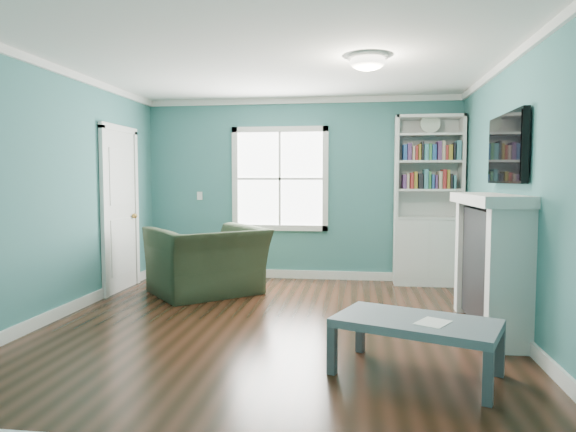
# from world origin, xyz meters

# --- Properties ---
(floor) EXTENTS (5.00, 5.00, 0.00)m
(floor) POSITION_xyz_m (0.00, 0.00, 0.00)
(floor) COLOR black
(floor) RESTS_ON ground
(room_walls) EXTENTS (5.00, 5.00, 5.00)m
(room_walls) POSITION_xyz_m (0.00, 0.00, 1.58)
(room_walls) COLOR #397775
(room_walls) RESTS_ON ground
(trim) EXTENTS (4.50, 5.00, 2.60)m
(trim) POSITION_xyz_m (0.00, 0.00, 1.24)
(trim) COLOR white
(trim) RESTS_ON ground
(window) EXTENTS (1.40, 0.06, 1.50)m
(window) POSITION_xyz_m (-0.30, 2.49, 1.45)
(window) COLOR white
(window) RESTS_ON room_walls
(bookshelf) EXTENTS (0.90, 0.35, 2.31)m
(bookshelf) POSITION_xyz_m (1.77, 2.30, 0.92)
(bookshelf) COLOR silver
(bookshelf) RESTS_ON ground
(fireplace) EXTENTS (0.44, 1.58, 1.30)m
(fireplace) POSITION_xyz_m (2.08, 0.20, 0.64)
(fireplace) COLOR black
(fireplace) RESTS_ON ground
(tv) EXTENTS (0.06, 1.10, 0.65)m
(tv) POSITION_xyz_m (2.20, 0.20, 1.72)
(tv) COLOR black
(tv) RESTS_ON fireplace
(door) EXTENTS (0.12, 0.98, 2.17)m
(door) POSITION_xyz_m (-2.22, 1.40, 1.07)
(door) COLOR silver
(door) RESTS_ON ground
(ceiling_fixture) EXTENTS (0.38, 0.38, 0.15)m
(ceiling_fixture) POSITION_xyz_m (0.90, 0.10, 2.55)
(ceiling_fixture) COLOR white
(ceiling_fixture) RESTS_ON room_walls
(light_switch) EXTENTS (0.08, 0.01, 0.12)m
(light_switch) POSITION_xyz_m (-1.50, 2.48, 1.20)
(light_switch) COLOR white
(light_switch) RESTS_ON room_walls
(recliner) EXTENTS (1.53, 1.48, 1.13)m
(recliner) POSITION_xyz_m (-1.04, 1.32, 0.56)
(recliner) COLOR #222E1D
(recliner) RESTS_ON ground
(coffee_table) EXTENTS (1.30, 1.01, 0.42)m
(coffee_table) POSITION_xyz_m (1.25, -1.09, 0.36)
(coffee_table) COLOR #464E54
(coffee_table) RESTS_ON ground
(paper_sheet) EXTENTS (0.30, 0.32, 0.00)m
(paper_sheet) POSITION_xyz_m (1.36, -1.17, 0.42)
(paper_sheet) COLOR white
(paper_sheet) RESTS_ON coffee_table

